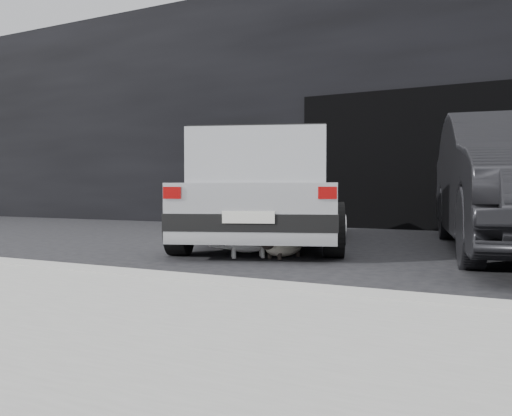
% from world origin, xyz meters
% --- Properties ---
extents(ground, '(80.00, 80.00, 0.00)m').
position_xyz_m(ground, '(0.00, 0.00, 0.00)').
color(ground, black).
rests_on(ground, ground).
extents(building_facade, '(34.00, 4.00, 5.00)m').
position_xyz_m(building_facade, '(1.00, 6.00, 2.50)').
color(building_facade, black).
rests_on(building_facade, ground).
extents(garage_opening, '(4.00, 0.10, 2.60)m').
position_xyz_m(garage_opening, '(1.00, 3.99, 1.30)').
color(garage_opening, black).
rests_on(garage_opening, ground).
extents(curb, '(18.00, 0.25, 0.12)m').
position_xyz_m(curb, '(1.00, -2.60, 0.06)').
color(curb, gray).
rests_on(curb, ground).
extents(sidewalk, '(18.00, 2.20, 0.11)m').
position_xyz_m(sidewalk, '(1.00, -3.80, 0.06)').
color(sidewalk, gray).
rests_on(sidewalk, ground).
extents(silver_hatchback, '(2.93, 4.30, 1.45)m').
position_xyz_m(silver_hatchback, '(-0.33, 0.62, 0.79)').
color(silver_hatchback, silver).
rests_on(silver_hatchback, ground).
extents(cat_siamese, '(0.41, 0.79, 0.28)m').
position_xyz_m(cat_siamese, '(0.39, -0.62, 0.13)').
color(cat_siamese, beige).
rests_on(cat_siamese, ground).
extents(cat_white, '(0.67, 0.53, 0.37)m').
position_xyz_m(cat_white, '(0.08, -0.71, 0.18)').
color(cat_white, white).
rests_on(cat_white, ground).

